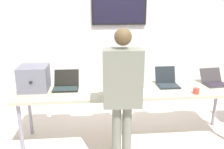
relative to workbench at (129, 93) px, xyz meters
The scene contains 11 objects.
ground 0.75m from the workbench, ahead, with size 8.00×8.00×0.04m, color beige.
back_wall 1.24m from the workbench, 90.02° to the left, with size 8.00×0.11×2.48m.
workbench is the anchor object (origin of this frame).
equipment_box 1.36m from the workbench, behind, with size 0.39×0.39×0.35m.
laptop_station_0 0.92m from the workbench, behind, with size 0.36×0.37×0.24m.
laptop_station_1 0.22m from the workbench, 142.01° to the left, with size 0.33×0.36×0.27m.
laptop_station_2 0.62m from the workbench, 12.30° to the left, with size 0.31×0.35×0.26m.
laptop_station_3 1.34m from the workbench, ahead, with size 0.37×0.36×0.22m.
person 0.72m from the workbench, 106.30° to the right, with size 0.45×0.60×1.72m.
coffee_mug 0.93m from the workbench, 15.74° to the right, with size 0.08×0.08×0.08m.
paper_sheet 0.26m from the workbench, 42.64° to the right, with size 0.23×0.31×0.00m.
Camera 1 is at (-0.53, -3.11, 1.96)m, focal length 37.43 mm.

